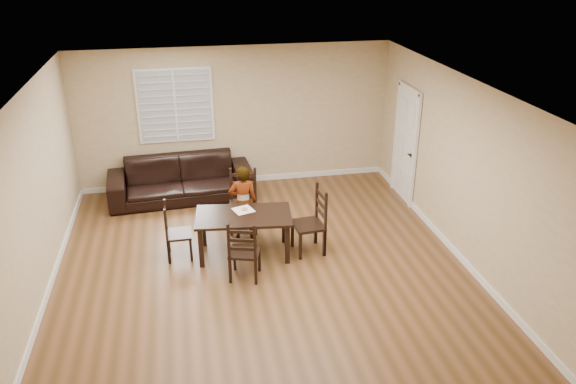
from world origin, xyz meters
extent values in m
plane|color=brown|center=(0.00, 0.00, 0.00)|extent=(7.00, 7.00, 0.00)
cube|color=#D0B78D|center=(0.00, 3.50, 1.35)|extent=(6.00, 0.04, 2.70)
cube|color=#D0B78D|center=(0.00, -3.50, 1.35)|extent=(6.00, 0.04, 2.70)
cube|color=#D0B78D|center=(-3.00, 0.00, 1.35)|extent=(0.04, 7.00, 2.70)
cube|color=#D0B78D|center=(3.00, 0.00, 1.35)|extent=(0.04, 7.00, 2.70)
cube|color=white|center=(0.00, 0.00, 2.70)|extent=(6.00, 7.00, 0.04)
cube|color=white|center=(-1.10, 3.45, 1.65)|extent=(1.40, 0.08, 1.40)
cube|color=white|center=(2.97, 2.20, 1.02)|extent=(0.06, 0.94, 2.05)
cylinder|color=#332114|center=(2.94, 1.90, 0.95)|extent=(0.06, 0.06, 0.02)
cube|color=white|center=(0.00, 3.48, 0.05)|extent=(6.00, 0.03, 0.10)
cube|color=white|center=(-2.98, 0.00, 0.05)|extent=(0.03, 7.00, 0.10)
cube|color=white|center=(2.98, 0.00, 0.05)|extent=(0.03, 7.00, 0.10)
cube|color=black|center=(-0.20, 0.66, 0.65)|extent=(1.51, 0.96, 0.04)
cube|color=black|center=(-0.87, 0.41, 0.32)|extent=(0.08, 0.08, 0.63)
cube|color=black|center=(0.40, 0.27, 0.32)|extent=(0.08, 0.08, 0.63)
cube|color=black|center=(-0.80, 1.05, 0.32)|extent=(0.08, 0.08, 0.63)
cube|color=black|center=(0.47, 0.91, 0.32)|extent=(0.08, 0.08, 0.63)
cube|color=black|center=(-0.12, 1.46, 0.44)|extent=(0.52, 0.50, 0.04)
cube|color=black|center=(-0.09, 1.65, 0.51)|extent=(0.46, 0.11, 1.03)
cube|color=black|center=(-0.34, 1.31, 0.21)|extent=(0.05, 0.05, 0.42)
cube|color=black|center=(0.05, 1.25, 0.21)|extent=(0.05, 0.05, 0.42)
cube|color=black|center=(-0.29, 1.68, 0.21)|extent=(0.05, 0.05, 0.42)
cube|color=black|center=(0.11, 1.61, 0.21)|extent=(0.05, 0.05, 0.42)
cube|color=black|center=(-0.27, 0.01, 0.40)|extent=(0.52, 0.50, 0.04)
cube|color=black|center=(-0.33, -0.16, 0.47)|extent=(0.41, 0.16, 0.94)
cube|color=black|center=(-0.05, 0.12, 0.19)|extent=(0.05, 0.05, 0.38)
cube|color=black|center=(-0.40, 0.22, 0.19)|extent=(0.05, 0.05, 0.38)
cube|color=black|center=(-0.15, -0.21, 0.19)|extent=(0.05, 0.05, 0.38)
cube|color=black|center=(-0.50, -0.10, 0.19)|extent=(0.05, 0.05, 0.38)
cube|color=black|center=(-1.18, 0.77, 0.39)|extent=(0.38, 0.41, 0.04)
cube|color=black|center=(-1.35, 0.76, 0.45)|extent=(0.04, 0.41, 0.90)
cube|color=black|center=(-1.02, 0.59, 0.18)|extent=(0.04, 0.04, 0.37)
cube|color=black|center=(-1.02, 0.94, 0.18)|extent=(0.04, 0.04, 0.37)
cube|color=black|center=(-1.34, 0.59, 0.18)|extent=(0.04, 0.04, 0.37)
cube|color=black|center=(-1.35, 0.94, 0.18)|extent=(0.04, 0.04, 0.37)
cube|color=black|center=(0.78, 0.55, 0.46)|extent=(0.49, 0.52, 0.04)
cube|color=black|center=(0.98, 0.57, 0.53)|extent=(0.09, 0.48, 1.06)
cube|color=black|center=(0.57, 0.74, 0.22)|extent=(0.05, 0.05, 0.43)
cube|color=black|center=(0.61, 0.33, 0.22)|extent=(0.05, 0.05, 0.43)
cube|color=black|center=(0.95, 0.77, 0.22)|extent=(0.05, 0.05, 0.43)
cube|color=black|center=(0.99, 0.36, 0.22)|extent=(0.05, 0.05, 0.43)
imported|color=gray|center=(-0.15, 1.18, 0.63)|extent=(0.47, 0.32, 1.25)
cube|color=beige|center=(-0.19, 0.82, 0.67)|extent=(0.36, 0.36, 0.00)
torus|color=#C48F46|center=(-0.17, 0.82, 0.69)|extent=(0.10, 0.10, 0.03)
torus|color=silver|center=(-0.17, 0.82, 0.70)|extent=(0.09, 0.09, 0.02)
imported|color=black|center=(-1.11, 2.94, 0.38)|extent=(2.68, 1.19, 0.77)
camera|label=1|loc=(-1.00, -6.88, 4.45)|focal=35.00mm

